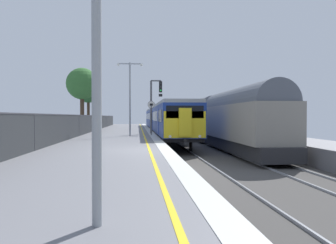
{
  "coord_description": "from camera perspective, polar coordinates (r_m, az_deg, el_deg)",
  "views": [
    {
      "loc": [
        -0.91,
        -15.63,
        1.53
      ],
      "look_at": [
        1.23,
        8.15,
        1.15
      ],
      "focal_mm": 36.73,
      "sensor_mm": 36.0,
      "label": 1
    }
  ],
  "objects": [
    {
      "name": "ground",
      "position": [
        16.17,
        7.63,
        -6.69
      ],
      "size": [
        17.4,
        110.0,
        1.21
      ],
      "color": "slate"
    },
    {
      "name": "commuter_train_at_platform",
      "position": [
        41.04,
        -0.95,
        0.54
      ],
      "size": [
        2.83,
        39.42,
        3.81
      ],
      "color": "navy",
      "rests_on": "ground"
    },
    {
      "name": "freight_train_adjacent_track",
      "position": [
        38.3,
        5.4,
        0.72
      ],
      "size": [
        2.6,
        43.75,
        4.41
      ],
      "color": "#232326",
      "rests_on": "ground"
    },
    {
      "name": "signal_gantry",
      "position": [
        30.98,
        -2.3,
        3.66
      ],
      "size": [
        1.1,
        0.24,
        4.81
      ],
      "color": "#47474C",
      "rests_on": "ground"
    },
    {
      "name": "speed_limit_sign",
      "position": [
        28.08,
        -2.78,
        1.42
      ],
      "size": [
        0.59,
        0.08,
        2.8
      ],
      "color": "#59595B",
      "rests_on": "ground"
    },
    {
      "name": "platform_lamp_mid",
      "position": [
        27.16,
        -6.34,
        4.84
      ],
      "size": [
        2.0,
        0.2,
        5.76
      ],
      "color": "#93999E",
      "rests_on": "ground"
    },
    {
      "name": "platform_back_fence",
      "position": [
        16.29,
        -21.33,
        -1.45
      ],
      "size": [
        0.07,
        99.0,
        1.67
      ],
      "color": "#282B2D",
      "rests_on": "ground"
    },
    {
      "name": "background_tree_left",
      "position": [
        42.63,
        -12.94,
        4.99
      ],
      "size": [
        3.03,
        3.03,
        6.22
      ],
      "color": "#473323",
      "rests_on": "ground"
    },
    {
      "name": "background_tree_centre",
      "position": [
        38.41,
        -14.18,
        6.02
      ],
      "size": [
        3.41,
        3.41,
        6.8
      ],
      "color": "#473323",
      "rests_on": "ground"
    }
  ]
}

